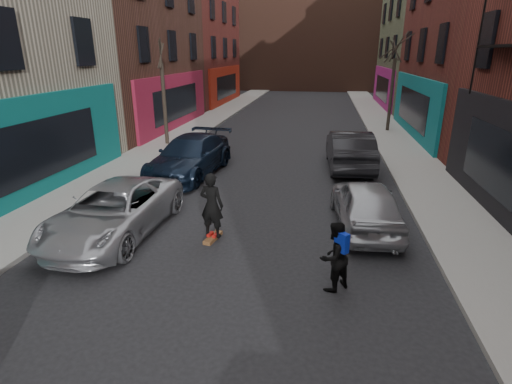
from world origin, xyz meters
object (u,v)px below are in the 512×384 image
(parked_left_end, at_px, (190,156))
(skateboard, at_px, (213,238))
(tree_right_far, at_px, (393,75))
(parked_right_end, at_px, (349,150))
(parked_right_far, at_px, (365,204))
(skateboarder, at_px, (212,205))
(parked_left_far, at_px, (114,211))
(tree_left_far, at_px, (163,82))
(pedestrian, at_px, (334,256))

(parked_left_end, bearing_deg, skateboard, -60.77)
(tree_right_far, bearing_deg, parked_right_end, -107.96)
(parked_right_far, xyz_separation_m, skateboarder, (-4.12, -1.56, 0.28))
(parked_left_end, distance_m, parked_right_far, 7.89)
(skateboard, bearing_deg, skateboarder, 0.00)
(parked_left_far, bearing_deg, tree_right_far, 62.21)
(tree_left_far, bearing_deg, tree_right_far, 25.82)
(parked_right_far, bearing_deg, tree_left_far, -48.28)
(skateboard, height_order, pedestrian, pedestrian)
(parked_left_far, height_order, parked_left_end, parked_left_end)
(parked_left_end, xyz_separation_m, parked_right_far, (6.65, -4.24, -0.07))
(tree_right_far, bearing_deg, pedestrian, -101.22)
(parked_right_far, distance_m, parked_right_end, 6.34)
(parked_right_far, height_order, pedestrian, pedestrian)
(pedestrian, bearing_deg, parked_left_far, -61.36)
(tree_right_far, height_order, parked_left_end, tree_right_far)
(tree_right_far, distance_m, parked_right_far, 15.74)
(tree_left_far, distance_m, parked_right_end, 10.27)
(parked_left_end, bearing_deg, parked_right_end, 23.50)
(tree_left_far, xyz_separation_m, parked_right_far, (9.64, -9.24, -2.67))
(tree_left_far, relative_size, tree_right_far, 0.96)
(tree_right_far, relative_size, parked_left_far, 1.35)
(parked_left_end, bearing_deg, pedestrian, -47.83)
(parked_left_end, height_order, parked_right_end, parked_right_end)
(parked_left_end, xyz_separation_m, skateboarder, (2.53, -5.79, 0.21))
(parked_right_far, distance_m, skateboard, 4.46)
(tree_left_far, bearing_deg, pedestrian, -55.62)
(tree_left_far, xyz_separation_m, parked_right_end, (9.52, -2.90, -2.56))
(tree_right_far, relative_size, parked_left_end, 1.26)
(skateboarder, bearing_deg, parked_left_far, 12.54)
(tree_right_far, height_order, parked_right_far, tree_right_far)
(tree_right_far, xyz_separation_m, parked_left_end, (-9.41, -11.00, -2.74))
(parked_right_end, relative_size, pedestrian, 3.24)
(parked_right_far, bearing_deg, parked_left_end, -36.98)
(parked_right_far, relative_size, parked_right_end, 0.83)
(parked_left_far, distance_m, parked_right_end, 10.47)
(parked_right_end, xyz_separation_m, skateboard, (-4.00, -7.90, -0.77))
(tree_left_far, bearing_deg, parked_right_end, -16.94)
(parked_right_end, height_order, skateboarder, skateboarder)
(skateboard, relative_size, pedestrian, 0.52)
(tree_right_far, distance_m, parked_left_far, 19.66)
(tree_right_far, xyz_separation_m, parked_left_far, (-9.64, -16.89, -2.83))
(parked_right_far, xyz_separation_m, parked_right_end, (-0.12, 6.34, 0.11))
(parked_left_far, relative_size, parked_right_end, 1.00)
(skateboarder, bearing_deg, tree_left_far, -52.46)
(parked_left_far, relative_size, pedestrian, 3.25)
(parked_right_far, bearing_deg, skateboard, 16.17)
(parked_left_far, distance_m, skateboard, 2.83)
(skateboarder, bearing_deg, skateboard, -0.00)
(parked_left_end, relative_size, pedestrian, 3.50)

